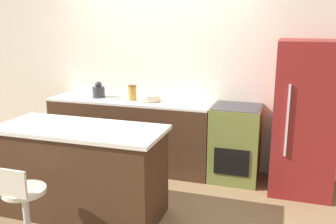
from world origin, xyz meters
name	(u,v)px	position (x,y,z in m)	size (l,w,h in m)	color
ground_plane	(146,177)	(0.00, 0.00, 0.00)	(14.00, 14.00, 0.00)	#8E704C
wall_back	(161,69)	(0.00, 0.63, 1.30)	(8.00, 0.06, 2.60)	silver
back_counter	(131,133)	(-0.33, 0.31, 0.46)	(2.19, 0.58, 0.93)	#422819
kitchen_island	(82,171)	(-0.29, -1.04, 0.47)	(1.68, 0.72, 0.93)	#422819
oven_range	(235,143)	(1.07, 0.31, 0.47)	(0.59, 0.59, 0.93)	olive
refrigerator	(304,118)	(1.84, 0.24, 0.87)	(0.67, 0.74, 1.74)	maroon
stool_chair	(24,206)	(-0.47, -1.71, 0.39)	(0.37, 0.37, 0.78)	#B7B7BC
kettle	(99,91)	(-0.78, 0.30, 1.02)	(0.17, 0.17, 0.21)	#333338
mixing_bowl	(149,97)	(-0.05, 0.30, 0.97)	(0.28, 0.28, 0.08)	beige
canister_jar	(132,92)	(-0.29, 0.30, 1.03)	(0.12, 0.12, 0.19)	#B77F33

